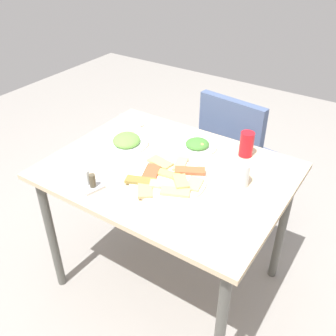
# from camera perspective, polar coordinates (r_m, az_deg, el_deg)

# --- Properties ---
(ground_plane) EXTENTS (6.00, 6.00, 0.00)m
(ground_plane) POSITION_cam_1_polar(r_m,az_deg,el_deg) (2.24, 0.02, -16.14)
(ground_plane) COLOR gray
(dining_table) EXTENTS (1.07, 0.82, 0.75)m
(dining_table) POSITION_cam_1_polar(r_m,az_deg,el_deg) (1.79, 0.03, -2.44)
(dining_table) COLOR beige
(dining_table) RESTS_ON ground_plane
(dining_chair) EXTENTS (0.47, 0.47, 0.89)m
(dining_chair) POSITION_cam_1_polar(r_m,az_deg,el_deg) (2.36, 10.27, 2.02)
(dining_chair) COLOR #475981
(dining_chair) RESTS_ON ground_plane
(pide_platter) EXTENTS (0.34, 0.37, 0.03)m
(pide_platter) POSITION_cam_1_polar(r_m,az_deg,el_deg) (1.65, -0.04, -1.67)
(pide_platter) COLOR white
(pide_platter) RESTS_ON dining_table
(salad_plate_greens) EXTENTS (0.22, 0.22, 0.05)m
(salad_plate_greens) POSITION_cam_1_polar(r_m,az_deg,el_deg) (1.92, -6.22, 4.02)
(salad_plate_greens) COLOR white
(salad_plate_greens) RESTS_ON dining_table
(salad_plate_rice) EXTENTS (0.19, 0.19, 0.04)m
(salad_plate_rice) POSITION_cam_1_polar(r_m,az_deg,el_deg) (1.89, 4.43, 3.45)
(salad_plate_rice) COLOR white
(salad_plate_rice) RESTS_ON dining_table
(soda_can) EXTENTS (0.09, 0.09, 0.12)m
(soda_can) POSITION_cam_1_polar(r_m,az_deg,el_deg) (1.84, 11.68, 3.51)
(soda_can) COLOR red
(soda_can) RESTS_ON dining_table
(drinking_glass) EXTENTS (0.07, 0.07, 0.10)m
(drinking_glass) POSITION_cam_1_polar(r_m,az_deg,el_deg) (1.63, 10.78, -0.94)
(drinking_glass) COLOR silver
(drinking_glass) RESTS_ON dining_table
(paper_napkin) EXTENTS (0.18, 0.18, 0.00)m
(paper_napkin) POSITION_cam_1_polar(r_m,az_deg,el_deg) (2.15, -5.83, 6.89)
(paper_napkin) COLOR white
(paper_napkin) RESTS_ON dining_table
(fork) EXTENTS (0.17, 0.04, 0.00)m
(fork) POSITION_cam_1_polar(r_m,az_deg,el_deg) (2.13, -6.13, 6.80)
(fork) COLOR silver
(fork) RESTS_ON paper_napkin
(spoon) EXTENTS (0.19, 0.06, 0.00)m
(spoon) POSITION_cam_1_polar(r_m,az_deg,el_deg) (2.16, -5.53, 7.17)
(spoon) COLOR silver
(spoon) RESTS_ON paper_napkin
(condiment_caddy) EXTENTS (0.11, 0.11, 0.08)m
(condiment_caddy) POSITION_cam_1_polar(r_m,az_deg,el_deg) (1.64, -11.61, -2.18)
(condiment_caddy) COLOR #B2B2B7
(condiment_caddy) RESTS_ON dining_table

